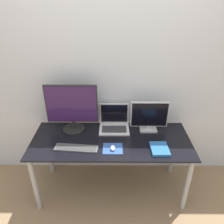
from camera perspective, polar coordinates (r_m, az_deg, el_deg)
ground_plane at (r=2.61m, az=-0.32°, el=-24.63°), size 12.00×12.00×0.00m
wall_back at (r=2.45m, az=-0.20°, el=8.71°), size 7.00×0.05×2.50m
desk at (r=2.41m, az=-0.27°, el=-9.25°), size 1.69×0.69×0.72m
monitor_left at (r=2.40m, az=-10.45°, el=1.05°), size 0.56×0.25×0.54m
monitor_right at (r=2.44m, az=9.70°, el=-1.14°), size 0.41×0.13×0.35m
laptop at (r=2.51m, az=0.58°, el=-2.73°), size 0.34×0.27×0.27m
keyboard at (r=2.24m, az=-9.30°, el=-9.28°), size 0.44×0.15×0.02m
mousepad at (r=2.22m, az=0.20°, el=-9.53°), size 0.20×0.18×0.00m
mouse at (r=2.19m, az=0.19°, el=-9.43°), size 0.05×0.07×0.04m
book at (r=2.24m, az=12.32°, el=-9.41°), size 0.18×0.22×0.03m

